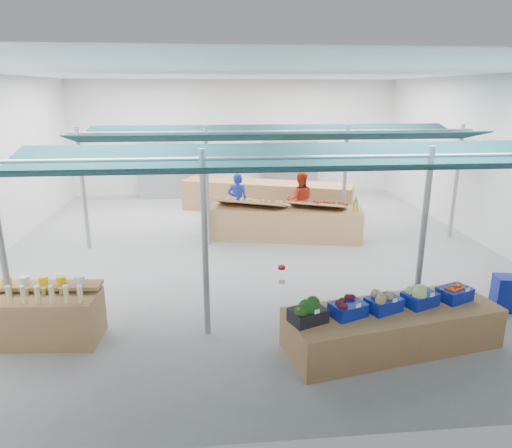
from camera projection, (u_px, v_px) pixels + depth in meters
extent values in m
plane|color=slate|center=(249.00, 249.00, 11.38)|extent=(13.00, 13.00, 0.00)
plane|color=silver|center=(248.00, 72.00, 10.20)|extent=(13.00, 13.00, 0.00)
plane|color=silver|center=(235.00, 138.00, 17.00)|extent=(12.00, 0.00, 12.00)
plane|color=silver|center=(489.00, 162.00, 11.34)|extent=(0.00, 13.00, 13.00)
cylinder|color=gray|center=(2.00, 252.00, 6.77)|extent=(0.10, 0.10, 3.00)
cylinder|color=gray|center=(83.00, 189.00, 11.07)|extent=(0.10, 0.10, 3.00)
cylinder|color=gray|center=(205.00, 246.00, 7.05)|extent=(0.10, 0.10, 3.00)
cylinder|color=gray|center=(207.00, 187.00, 11.35)|extent=(0.10, 0.10, 3.00)
cylinder|color=gray|center=(422.00, 239.00, 7.37)|extent=(0.10, 0.10, 3.00)
cylinder|color=gray|center=(344.00, 184.00, 11.66)|extent=(0.10, 0.10, 3.00)
cylinder|color=gray|center=(456.00, 182.00, 11.94)|extent=(0.10, 0.10, 3.00)
cylinder|color=gray|center=(319.00, 157.00, 6.83)|extent=(10.00, 0.06, 0.06)
cylinder|color=gray|center=(277.00, 131.00, 11.12)|extent=(10.00, 0.06, 0.06)
cube|color=#0A262C|center=(330.00, 169.00, 6.23)|extent=(9.50, 1.28, 0.30)
cube|color=#0A262C|center=(310.00, 156.00, 7.47)|extent=(9.50, 1.28, 0.30)
cube|color=#0A262C|center=(281.00, 137.00, 10.52)|extent=(9.50, 1.28, 0.30)
cube|color=#0A262C|center=(274.00, 132.00, 11.77)|extent=(9.50, 1.28, 0.30)
cube|color=#B23F33|center=(167.00, 171.00, 16.60)|extent=(2.00, 0.50, 2.00)
cube|color=#B23F33|center=(289.00, 169.00, 17.01)|extent=(2.00, 0.50, 2.00)
cube|color=olive|center=(44.00, 318.00, 7.14)|extent=(1.77, 0.90, 0.76)
cube|color=#997247|center=(46.00, 285.00, 7.24)|extent=(1.74, 0.47, 0.06)
cube|color=olive|center=(392.00, 327.00, 6.99)|extent=(3.42, 1.70, 0.64)
cube|color=olive|center=(285.00, 223.00, 12.10)|extent=(4.08, 1.73, 0.85)
cube|color=olive|center=(266.00, 197.00, 14.77)|extent=(5.50, 2.97, 0.98)
cube|color=navy|center=(509.00, 293.00, 8.17)|extent=(0.60, 0.48, 0.64)
imported|color=#1926A7|center=(238.00, 201.00, 12.94)|extent=(0.64, 0.49, 1.59)
imported|color=red|center=(300.00, 200.00, 13.10)|extent=(0.88, 0.75, 1.59)
cube|color=black|center=(308.00, 315.00, 6.49)|extent=(0.60, 0.51, 0.20)
cube|color=white|center=(317.00, 312.00, 6.26)|extent=(0.08, 0.04, 0.06)
cube|color=navy|center=(348.00, 310.00, 6.66)|extent=(0.60, 0.51, 0.20)
cube|color=white|center=(359.00, 306.00, 6.43)|extent=(0.08, 0.04, 0.06)
cube|color=navy|center=(383.00, 304.00, 6.83)|extent=(0.60, 0.51, 0.20)
cube|color=white|center=(395.00, 300.00, 6.59)|extent=(0.08, 0.04, 0.06)
cube|color=navy|center=(420.00, 299.00, 7.00)|extent=(0.60, 0.51, 0.20)
cube|color=white|center=(432.00, 295.00, 6.77)|extent=(0.08, 0.04, 0.06)
cube|color=navy|center=(454.00, 294.00, 7.18)|extent=(0.60, 0.51, 0.20)
cube|color=white|center=(468.00, 290.00, 6.94)|extent=(0.08, 0.04, 0.06)
sphere|color=brown|center=(302.00, 311.00, 6.31)|extent=(0.09, 0.09, 0.09)
sphere|color=brown|center=(299.00, 309.00, 6.28)|extent=(0.06, 0.06, 0.06)
cylinder|color=#AD0B0E|center=(282.00, 267.00, 7.27)|extent=(0.12, 0.12, 0.05)
cube|color=white|center=(282.00, 282.00, 7.27)|extent=(0.10, 0.01, 0.07)
cube|color=#997247|center=(249.00, 203.00, 11.96)|extent=(2.01, 1.38, 0.26)
cube|color=#997247|center=(317.00, 205.00, 11.77)|extent=(1.65, 1.22, 0.26)
cylinder|color=#8C6019|center=(356.00, 206.00, 11.67)|extent=(0.14, 0.14, 0.22)
cone|color=#26661E|center=(356.00, 199.00, 11.62)|extent=(0.12, 0.12, 0.18)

